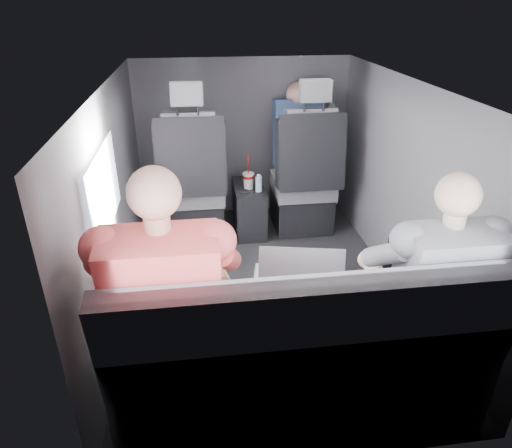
{
  "coord_description": "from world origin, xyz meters",
  "views": [
    {
      "loc": [
        -0.4,
        -2.54,
        1.79
      ],
      "look_at": [
        -0.07,
        -0.05,
        0.53
      ],
      "focal_mm": 32.0,
      "sensor_mm": 36.0,
      "label": 1
    }
  ],
  "objects": [
    {
      "name": "floor",
      "position": [
        0.0,
        0.0,
        0.0
      ],
      "size": [
        2.6,
        2.6,
        0.0
      ],
      "primitive_type": "plane",
      "color": "black",
      "rests_on": "ground"
    },
    {
      "name": "ceiling",
      "position": [
        0.0,
        0.0,
        1.35
      ],
      "size": [
        2.6,
        2.6,
        0.0
      ],
      "primitive_type": "plane",
      "rotation": [
        3.14,
        0.0,
        0.0
      ],
      "color": "#B2B2AD",
      "rests_on": "panel_back"
    },
    {
      "name": "panel_left",
      "position": [
        -0.9,
        0.0,
        0.68
      ],
      "size": [
        0.02,
        2.6,
        1.35
      ],
      "primitive_type": "cube",
      "color": "#56565B",
      "rests_on": "floor"
    },
    {
      "name": "panel_right",
      "position": [
        0.9,
        0.0,
        0.68
      ],
      "size": [
        0.02,
        2.6,
        1.35
      ],
      "primitive_type": "cube",
      "color": "#56565B",
      "rests_on": "floor"
    },
    {
      "name": "panel_front",
      "position": [
        0.0,
        1.3,
        0.68
      ],
      "size": [
        1.8,
        0.02,
        1.35
      ],
      "primitive_type": "cube",
      "color": "#56565B",
      "rests_on": "floor"
    },
    {
      "name": "panel_back",
      "position": [
        0.0,
        -1.3,
        0.68
      ],
      "size": [
        1.8,
        0.02,
        1.35
      ],
      "primitive_type": "cube",
      "color": "#56565B",
      "rests_on": "floor"
    },
    {
      "name": "side_window",
      "position": [
        -0.88,
        -0.3,
        0.9
      ],
      "size": [
        0.02,
        0.75,
        0.42
      ],
      "primitive_type": "cube",
      "color": "white",
      "rests_on": "panel_left"
    },
    {
      "name": "seatbelt",
      "position": [
        0.45,
        0.67,
        0.8
      ],
      "size": [
        0.35,
        0.11,
        0.59
      ],
      "primitive_type": "cube",
      "rotation": [
        -0.14,
        0.49,
        0.0
      ],
      "color": "black",
      "rests_on": "front_seat_right"
    },
    {
      "name": "front_seat_left",
      "position": [
        -0.45,
        0.84,
        0.4
      ],
      "size": [
        0.52,
        0.58,
        1.26
      ],
      "color": "black",
      "rests_on": "floor"
    },
    {
      "name": "front_seat_right",
      "position": [
        0.45,
        0.84,
        0.4
      ],
      "size": [
        0.52,
        0.58,
        1.26
      ],
      "color": "black",
      "rests_on": "floor"
    },
    {
      "name": "center_console",
      "position": [
        0.0,
        0.88,
        0.2
      ],
      "size": [
        0.24,
        0.48,
        0.41
      ],
      "color": "black",
      "rests_on": "floor"
    },
    {
      "name": "rear_bench",
      "position": [
        0.0,
        -1.06,
        0.31
      ],
      "size": [
        1.6,
        0.57,
        0.92
      ],
      "color": "#5C5B60",
      "rests_on": "floor"
    },
    {
      "name": "soda_cup",
      "position": [
        -0.01,
        0.84,
        0.47
      ],
      "size": [
        0.09,
        0.09,
        0.29
      ],
      "color": "white",
      "rests_on": "center_console"
    },
    {
      "name": "water_bottle",
      "position": [
        0.06,
        0.75,
        0.47
      ],
      "size": [
        0.05,
        0.05,
        0.15
      ],
      "color": "#AAD3E6",
      "rests_on": "center_console"
    },
    {
      "name": "laptop_white",
      "position": [
        -0.53,
        -0.78,
        0.63
      ],
      "size": [
        0.36,
        0.38,
        0.23
      ],
      "color": "silver",
      "rests_on": "passenger_rear_left"
    },
    {
      "name": "laptop_silver",
      "position": [
        0.01,
        -0.84,
        0.64
      ],
      "size": [
        0.41,
        0.4,
        0.26
      ],
      "color": "#A9A8AD",
      "rests_on": "rear_bench"
    },
    {
      "name": "laptop_black",
      "position": [
        0.57,
        -0.8,
        0.63
      ],
      "size": [
        0.36,
        0.4,
        0.21
      ],
      "color": "black",
      "rests_on": "passenger_rear_right"
    },
    {
      "name": "passenger_rear_left",
      "position": [
        -0.56,
        -0.97,
        0.65
      ],
      "size": [
        0.54,
        0.65,
        1.28
      ],
      "color": "#2E2E32",
      "rests_on": "rear_bench"
    },
    {
      "name": "passenger_rear_right",
      "position": [
        0.57,
        -0.97,
        0.62
      ],
      "size": [
        0.49,
        0.61,
        1.2
      ],
      "color": "navy",
      "rests_on": "rear_bench"
    },
    {
      "name": "passenger_front_right",
      "position": [
        0.42,
        1.1,
        0.74
      ],
      "size": [
        0.38,
        0.38,
        0.74
      ],
      "color": "navy",
      "rests_on": "front_seat_right"
    }
  ]
}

